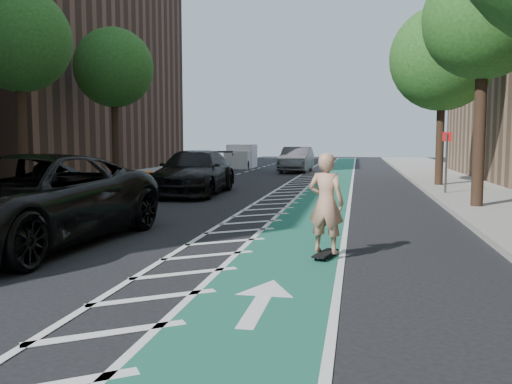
% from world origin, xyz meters
% --- Properties ---
extents(ground, '(120.00, 120.00, 0.00)m').
position_xyz_m(ground, '(0.00, 0.00, 0.00)').
color(ground, black).
rests_on(ground, ground).
extents(bike_lane, '(2.00, 90.00, 0.01)m').
position_xyz_m(bike_lane, '(3.00, 10.00, 0.01)').
color(bike_lane, '#19593F').
rests_on(bike_lane, ground).
extents(buffer_strip, '(1.40, 90.00, 0.01)m').
position_xyz_m(buffer_strip, '(1.50, 10.00, 0.01)').
color(buffer_strip, silver).
rests_on(buffer_strip, ground).
extents(sidewalk_right, '(5.00, 90.00, 0.15)m').
position_xyz_m(sidewalk_right, '(9.50, 10.00, 0.07)').
color(sidewalk_right, gray).
rests_on(sidewalk_right, ground).
extents(sidewalk_left, '(5.00, 90.00, 0.15)m').
position_xyz_m(sidewalk_left, '(-9.50, 10.00, 0.07)').
color(sidewalk_left, gray).
rests_on(sidewalk_left, ground).
extents(curb_right, '(0.12, 90.00, 0.16)m').
position_xyz_m(curb_right, '(7.05, 10.00, 0.08)').
color(curb_right, gray).
rests_on(curb_right, ground).
extents(curb_left, '(0.12, 90.00, 0.16)m').
position_xyz_m(curb_left, '(-7.05, 10.00, 0.08)').
color(curb_left, gray).
rests_on(curb_left, ground).
extents(building_left_far, '(14.00, 22.00, 18.00)m').
position_xyz_m(building_left_far, '(-17.50, 24.00, 9.00)').
color(building_left_far, brown).
rests_on(building_left_far, ground).
extents(tree_r_c, '(4.20, 4.20, 7.90)m').
position_xyz_m(tree_r_c, '(7.90, 8.00, 5.77)').
color(tree_r_c, '#382619').
rests_on(tree_r_c, ground).
extents(tree_l_c, '(4.20, 4.20, 7.90)m').
position_xyz_m(tree_l_c, '(-7.90, 8.00, 5.77)').
color(tree_l_c, '#382619').
rests_on(tree_l_c, ground).
extents(tree_r_d, '(4.20, 4.20, 7.90)m').
position_xyz_m(tree_r_d, '(7.90, 16.00, 5.77)').
color(tree_r_d, '#382619').
rests_on(tree_r_d, ground).
extents(tree_l_d, '(4.20, 4.20, 7.90)m').
position_xyz_m(tree_l_d, '(-7.90, 16.00, 5.77)').
color(tree_l_d, '#382619').
rests_on(tree_l_d, ground).
extents(sign_post, '(0.35, 0.08, 2.47)m').
position_xyz_m(sign_post, '(7.60, 12.00, 1.35)').
color(sign_post, '#4C4C4C').
rests_on(sign_post, ground).
extents(skateboard, '(0.46, 0.88, 0.11)m').
position_xyz_m(skateboard, '(3.70, 0.19, 0.09)').
color(skateboard, black).
rests_on(skateboard, ground).
extents(skateboarder, '(0.77, 0.61, 1.84)m').
position_xyz_m(skateboarder, '(3.70, 0.19, 1.04)').
color(skateboarder, tan).
rests_on(skateboarder, skateboard).
extents(suv_near, '(3.60, 7.02, 1.90)m').
position_xyz_m(suv_near, '(-2.40, 0.24, 0.95)').
color(suv_near, black).
rests_on(suv_near, ground).
extents(suv_far, '(2.63, 6.11, 1.75)m').
position_xyz_m(suv_far, '(-2.21, 11.17, 0.88)').
color(suv_far, black).
rests_on(suv_far, ground).
extents(car_silver, '(2.40, 4.96, 1.63)m').
position_xyz_m(car_silver, '(-5.02, 21.95, 0.82)').
color(car_silver, '#A6A6AC').
rests_on(car_silver, ground).
extents(car_grey, '(1.96, 5.23, 1.71)m').
position_xyz_m(car_grey, '(0.20, 26.65, 0.85)').
color(car_grey, '#545458').
rests_on(car_grey, ground).
extents(box_truck, '(2.09, 4.40, 1.80)m').
position_xyz_m(box_truck, '(-4.67, 31.51, 0.83)').
color(box_truck, silver).
rests_on(box_truck, ground).
extents(barrel_a, '(0.64, 0.64, 0.88)m').
position_xyz_m(barrel_a, '(-3.80, 3.00, 0.41)').
color(barrel_a, '#F4540C').
rests_on(barrel_a, ground).
extents(barrel_b, '(0.72, 0.72, 0.98)m').
position_xyz_m(barrel_b, '(-3.60, 9.50, 0.46)').
color(barrel_b, orange).
rests_on(barrel_b, ground).
extents(barrel_c, '(0.69, 0.69, 0.94)m').
position_xyz_m(barrel_c, '(-3.14, 16.74, 0.45)').
color(barrel_c, '#FF4B0D').
rests_on(barrel_c, ground).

